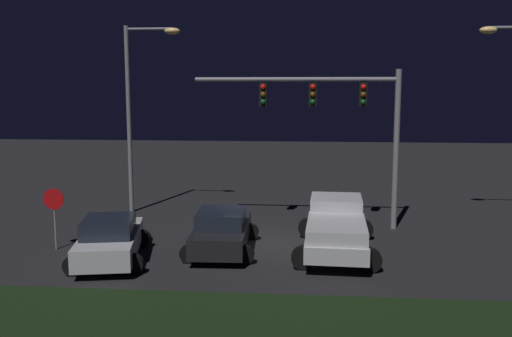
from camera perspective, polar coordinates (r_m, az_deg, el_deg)
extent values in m
plane|color=black|center=(21.33, -0.11, -7.50)|extent=(80.00, 80.00, 0.00)
cube|color=black|center=(14.15, -2.93, -15.69)|extent=(22.13, 4.29, 0.10)
cube|color=#B7B7BC|center=(20.00, 8.09, -6.66)|extent=(2.25, 5.49, 0.55)
cube|color=#B7B7BC|center=(20.99, 8.11, -3.98)|extent=(1.93, 1.98, 0.85)
cube|color=black|center=(20.96, 8.12, -3.64)|extent=(1.83, 1.60, 0.51)
cube|color=#B7B7BC|center=(18.83, 8.15, -6.03)|extent=(2.06, 3.11, 0.45)
cylinder|color=black|center=(21.96, 5.34, -6.00)|extent=(0.80, 0.22, 0.80)
cylinder|color=black|center=(21.98, 10.75, -6.10)|extent=(0.80, 0.22, 0.80)
cylinder|color=black|center=(18.22, 4.84, -8.99)|extent=(0.80, 0.22, 0.80)
cylinder|color=black|center=(18.25, 11.40, -9.10)|extent=(0.80, 0.22, 0.80)
cube|color=#B7B7BC|center=(19.68, -14.54, -7.29)|extent=(2.62, 4.67, 0.70)
cube|color=black|center=(19.28, -14.71, -5.69)|extent=(1.96, 2.27, 0.55)
cylinder|color=black|center=(21.33, -16.41, -6.96)|extent=(0.64, 0.22, 0.64)
cylinder|color=black|center=(21.08, -11.44, -6.96)|extent=(0.64, 0.22, 0.64)
cylinder|color=black|center=(18.51, -18.03, -9.36)|extent=(0.64, 0.22, 0.64)
cylinder|color=black|center=(18.22, -12.28, -9.42)|extent=(0.64, 0.22, 0.64)
cube|color=black|center=(20.19, -3.48, -6.64)|extent=(1.95, 4.46, 0.70)
cube|color=black|center=(19.80, -3.58, -5.07)|extent=(1.67, 2.05, 0.55)
cylinder|color=black|center=(21.81, -5.44, -6.32)|extent=(0.64, 0.22, 0.64)
cylinder|color=black|center=(21.62, -0.59, -6.41)|extent=(0.64, 0.22, 0.64)
cylinder|color=black|center=(18.97, -6.78, -8.57)|extent=(0.64, 0.22, 0.64)
cylinder|color=black|center=(18.75, -1.16, -8.71)|extent=(0.64, 0.22, 0.64)
cylinder|color=slate|center=(23.50, 14.00, 1.79)|extent=(0.24, 0.24, 6.50)
cylinder|color=slate|center=(23.07, 4.02, 8.99)|extent=(8.20, 0.18, 0.18)
cube|color=black|center=(23.19, 10.75, 7.38)|extent=(0.32, 0.44, 0.95)
sphere|color=red|center=(22.96, 10.82, 8.12)|extent=(0.22, 0.22, 0.22)
sphere|color=#59380A|center=(22.96, 10.80, 7.37)|extent=(0.22, 0.22, 0.22)
sphere|color=#0C4719|center=(22.96, 10.78, 6.63)|extent=(0.22, 0.22, 0.22)
cube|color=black|center=(23.07, 5.76, 7.48)|extent=(0.32, 0.44, 0.95)
sphere|color=red|center=(22.84, 5.78, 8.23)|extent=(0.22, 0.22, 0.22)
sphere|color=#59380A|center=(22.84, 5.77, 7.47)|extent=(0.22, 0.22, 0.22)
sphere|color=#0C4719|center=(22.85, 5.76, 6.72)|extent=(0.22, 0.22, 0.22)
cube|color=black|center=(23.13, 0.76, 7.52)|extent=(0.32, 0.44, 0.95)
sphere|color=red|center=(22.90, 0.72, 8.27)|extent=(0.22, 0.22, 0.22)
sphere|color=#59380A|center=(22.90, 0.71, 7.52)|extent=(0.22, 0.22, 0.22)
sphere|color=#0C4719|center=(22.91, 0.71, 6.77)|extent=(0.22, 0.22, 0.22)
cylinder|color=slate|center=(26.50, -12.74, 4.72)|extent=(0.20, 0.20, 8.51)
cylinder|color=slate|center=(26.28, -10.78, 13.71)|extent=(2.10, 0.12, 0.12)
ellipsoid|color=#F9CC72|center=(26.01, -8.48, 13.60)|extent=(0.70, 0.44, 0.30)
cylinder|color=slate|center=(25.52, 24.46, 12.88)|extent=(1.82, 0.12, 0.12)
ellipsoid|color=#F9CC72|center=(25.23, 22.45, 12.83)|extent=(0.70, 0.44, 0.30)
cylinder|color=slate|center=(21.43, -19.69, -4.89)|extent=(0.07, 0.07, 2.20)
cylinder|color=#B20C0F|center=(21.25, -19.82, -2.93)|extent=(0.76, 0.03, 0.76)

